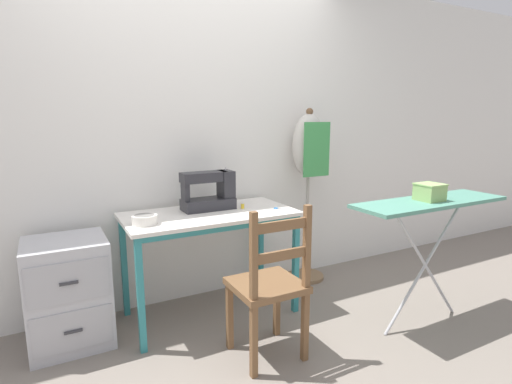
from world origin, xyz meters
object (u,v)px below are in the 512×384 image
at_px(thread_spool_near_machine, 243,206).
at_px(filing_cabinet, 69,292).
at_px(sewing_machine, 211,192).
at_px(wooden_chair, 269,286).
at_px(scissors, 279,209).
at_px(ironing_board, 430,208).
at_px(dress_form, 309,158).
at_px(fabric_bowl, 145,219).
at_px(storage_box, 430,192).

distance_m(thread_spool_near_machine, filing_cabinet, 1.27).
relative_size(sewing_machine, wooden_chair, 0.41).
bearing_deg(scissors, ironing_board, -42.55).
bearing_deg(dress_form, scissors, -145.41).
distance_m(fabric_bowl, thread_spool_near_machine, 0.74).
xyz_separation_m(thread_spool_near_machine, wooden_chair, (-0.16, -0.66, -0.33)).
bearing_deg(storage_box, sewing_machine, 141.92).
height_order(fabric_bowl, dress_form, dress_form).
distance_m(sewing_machine, filing_cabinet, 1.13).
xyz_separation_m(thread_spool_near_machine, dress_form, (0.73, 0.21, 0.30)).
height_order(thread_spool_near_machine, dress_form, dress_form).
xyz_separation_m(scissors, filing_cabinet, (-1.42, 0.20, -0.42)).
xyz_separation_m(fabric_bowl, thread_spool_near_machine, (0.73, 0.10, -0.01)).
distance_m(thread_spool_near_machine, wooden_chair, 0.76).
bearing_deg(storage_box, dress_form, 102.93).
height_order(ironing_board, storage_box, storage_box).
height_order(sewing_machine, thread_spool_near_machine, sewing_machine).
height_order(dress_form, ironing_board, dress_form).
xyz_separation_m(sewing_machine, wooden_chair, (0.05, -0.76, -0.44)).
bearing_deg(wooden_chair, thread_spool_near_machine, 76.74).
height_order(scissors, dress_form, dress_form).
height_order(thread_spool_near_machine, filing_cabinet, thread_spool_near_machine).
bearing_deg(wooden_chair, dress_form, 44.60).
relative_size(fabric_bowl, storage_box, 0.98).
distance_m(sewing_machine, ironing_board, 1.51).
distance_m(fabric_bowl, dress_form, 1.52).
distance_m(filing_cabinet, storage_box, 2.41).
bearing_deg(filing_cabinet, thread_spool_near_machine, -3.03).
height_order(scissors, ironing_board, ironing_board).
relative_size(fabric_bowl, wooden_chair, 0.17).
relative_size(thread_spool_near_machine, storage_box, 0.26).
distance_m(scissors, filing_cabinet, 1.50).
xyz_separation_m(filing_cabinet, storage_box, (2.16, -0.89, 0.60)).
bearing_deg(dress_form, thread_spool_near_machine, -163.92).
height_order(filing_cabinet, storage_box, storage_box).
height_order(thread_spool_near_machine, wooden_chair, wooden_chair).
bearing_deg(sewing_machine, ironing_board, -37.73).
relative_size(thread_spool_near_machine, wooden_chair, 0.04).
relative_size(filing_cabinet, ironing_board, 0.60).
distance_m(sewing_machine, thread_spool_near_machine, 0.25).
height_order(scissors, thread_spool_near_machine, thread_spool_near_machine).
bearing_deg(filing_cabinet, storage_box, -22.32).
xyz_separation_m(fabric_bowl, scissors, (0.96, -0.04, -0.03)).
relative_size(fabric_bowl, filing_cabinet, 0.23).
relative_size(scissors, ironing_board, 0.10).
bearing_deg(scissors, fabric_bowl, 177.76).
bearing_deg(fabric_bowl, storage_box, -23.18).
height_order(sewing_machine, scissors, sewing_machine).
height_order(fabric_bowl, thread_spool_near_machine, fabric_bowl).
distance_m(fabric_bowl, filing_cabinet, 0.66).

